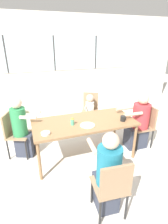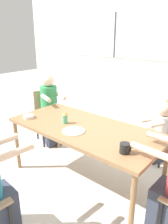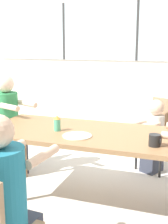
# 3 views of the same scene
# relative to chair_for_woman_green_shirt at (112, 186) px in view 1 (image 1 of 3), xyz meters

# --- Properties ---
(ground_plane) EXTENTS (16.00, 16.00, 0.00)m
(ground_plane) POSITION_rel_chair_for_woman_green_shirt_xyz_m (0.11, 1.32, -0.52)
(ground_plane) COLOR beige
(wall_back_with_windows) EXTENTS (8.40, 0.08, 2.80)m
(wall_back_with_windows) POSITION_rel_chair_for_woman_green_shirt_xyz_m (0.11, 3.97, 0.90)
(wall_back_with_windows) COLOR silver
(wall_back_with_windows) RESTS_ON ground_plane
(dining_table) EXTENTS (1.83, 0.85, 0.74)m
(dining_table) POSITION_rel_chair_for_woman_green_shirt_xyz_m (0.11, 1.32, 0.16)
(dining_table) COLOR olive
(dining_table) RESTS_ON ground_plane
(chair_for_woman_green_shirt) EXTENTS (0.43, 0.43, 0.87)m
(chair_for_woman_green_shirt) POSITION_rel_chair_for_woman_green_shirt_xyz_m (0.00, 0.00, 0.00)
(chair_for_woman_green_shirt) COLOR #937556
(chair_for_woman_green_shirt) RESTS_ON ground_plane
(chair_for_man_blue_shirt) EXTENTS (0.52, 0.52, 0.87)m
(chair_for_man_blue_shirt) POSITION_rel_chair_for_woman_green_shirt_xyz_m (-1.13, 1.80, 0.00)
(chair_for_man_blue_shirt) COLOR #937556
(chair_for_man_blue_shirt) RESTS_ON ground_plane
(chair_for_man_teal_shirt) EXTENTS (0.42, 0.42, 0.87)m
(chair_for_man_teal_shirt) POSITION_rel_chair_for_woman_green_shirt_xyz_m (1.43, 1.27, 0.00)
(chair_for_man_teal_shirt) COLOR #937556
(chair_for_man_teal_shirt) RESTS_ON ground_plane
(chair_for_toddler) EXTENTS (0.54, 0.54, 0.87)m
(chair_for_toddler) POSITION_rel_chair_for_woman_green_shirt_xyz_m (0.70, 2.51, 0.00)
(chair_for_toddler) COLOR #937556
(chair_for_toddler) RESTS_ON ground_plane
(person_woman_green_shirt) EXTENTS (0.36, 0.58, 1.15)m
(person_woman_green_shirt) POSITION_rel_chair_for_woman_green_shirt_xyz_m (0.01, 0.16, 0.00)
(person_woman_green_shirt) COLOR #333847
(person_woman_green_shirt) RESTS_ON ground_plane
(person_man_blue_shirt) EXTENTS (0.55, 0.43, 1.18)m
(person_man_blue_shirt) POSITION_rel_chair_for_woman_green_shirt_xyz_m (-0.98, 1.74, 0.03)
(person_man_blue_shirt) COLOR #333847
(person_man_blue_shirt) RESTS_ON ground_plane
(person_man_teal_shirt) EXTENTS (0.65, 0.38, 1.16)m
(person_man_teal_shirt) POSITION_rel_chair_for_woman_green_shirt_xyz_m (1.27, 1.27, 0.00)
(person_man_teal_shirt) COLOR #333847
(person_man_teal_shirt) RESTS_ON ground_plane
(person_toddler) EXTENTS (0.35, 0.43, 0.88)m
(person_toddler) POSITION_rel_chair_for_woman_green_shirt_xyz_m (0.63, 2.37, -0.10)
(person_toddler) COLOR #333847
(person_toddler) RESTS_ON ground_plane
(coffee_mug) EXTENTS (0.10, 0.09, 0.09)m
(coffee_mug) POSITION_rel_chair_for_woman_green_shirt_xyz_m (0.78, 1.10, 0.27)
(coffee_mug) COLOR black
(coffee_mug) RESTS_ON dining_table
(sippy_cup) EXTENTS (0.07, 0.07, 0.15)m
(sippy_cup) POSITION_rel_chair_for_woman_green_shirt_xyz_m (-0.13, 1.25, 0.30)
(sippy_cup) COLOR #4CA57F
(sippy_cup) RESTS_ON dining_table
(bowl_white_shallow) EXTENTS (0.14, 0.14, 0.04)m
(bowl_white_shallow) POSITION_rel_chair_for_woman_green_shirt_xyz_m (-0.61, 1.07, 0.24)
(bowl_white_shallow) COLOR silver
(bowl_white_shallow) RESTS_ON dining_table
(plate_tortillas) EXTENTS (0.25, 0.25, 0.01)m
(plate_tortillas) POSITION_rel_chair_for_woman_green_shirt_xyz_m (0.11, 1.14, 0.23)
(plate_tortillas) COLOR beige
(plate_tortillas) RESTS_ON dining_table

